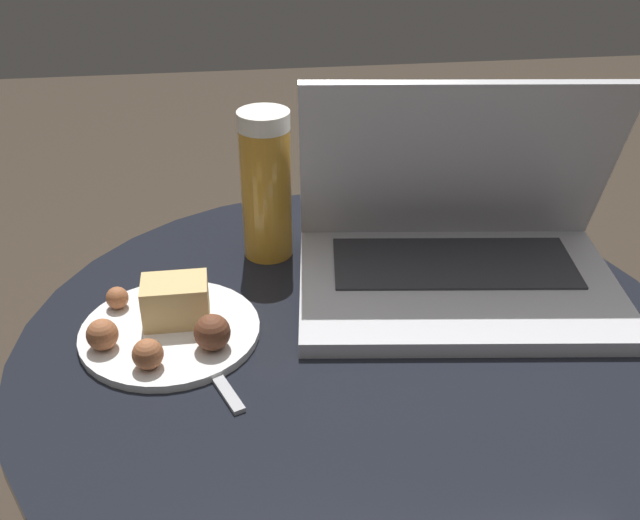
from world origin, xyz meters
The scene contains 5 objects.
table centered at (0.00, 0.00, 0.42)m, with size 0.73×0.73×0.58m.
laptop centered at (0.14, 0.10, 0.63)m, with size 0.40×0.29×0.25m.
beer_glass centered at (-0.08, 0.20, 0.67)m, with size 0.06×0.06×0.19m.
snack_plate centered at (-0.20, 0.03, 0.60)m, with size 0.19×0.19×0.06m.
fork centered at (-0.17, -0.01, 0.58)m, with size 0.08×0.17×0.00m.
Camera 1 is at (-0.12, -0.64, 1.06)m, focal length 42.00 mm.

